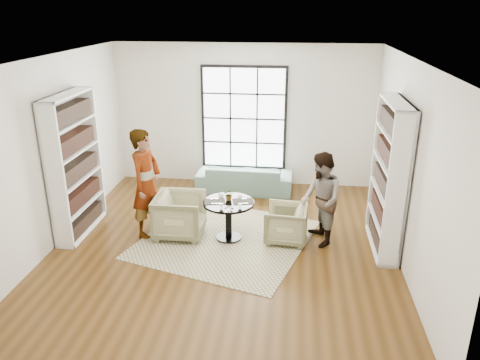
# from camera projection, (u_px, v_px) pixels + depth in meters

# --- Properties ---
(ground) EXTENTS (6.00, 6.00, 0.00)m
(ground) POSITION_uv_depth(u_px,v_px,m) (224.00, 246.00, 7.69)
(ground) COLOR #553514
(room_shell) EXTENTS (6.00, 6.01, 6.00)m
(room_shell) POSITION_uv_depth(u_px,v_px,m) (228.00, 163.00, 7.75)
(room_shell) COLOR silver
(room_shell) RESTS_ON ground
(rug) EXTENTS (3.24, 3.24, 0.01)m
(rug) POSITION_uv_depth(u_px,v_px,m) (225.00, 239.00, 7.91)
(rug) COLOR #BDB78E
(rug) RESTS_ON ground
(pedestal_table) EXTENTS (0.85, 0.85, 0.68)m
(pedestal_table) POSITION_uv_depth(u_px,v_px,m) (229.00, 212.00, 7.76)
(pedestal_table) COLOR black
(pedestal_table) RESTS_ON ground
(sofa) EXTENTS (2.01, 0.82, 0.58)m
(sofa) POSITION_uv_depth(u_px,v_px,m) (245.00, 178.00, 9.85)
(sofa) COLOR gray
(sofa) RESTS_ON ground
(armchair_left) EXTENTS (0.84, 0.81, 0.75)m
(armchair_left) POSITION_uv_depth(u_px,v_px,m) (180.00, 215.00, 7.92)
(armchair_left) COLOR tan
(armchair_left) RESTS_ON ground
(armchair_right) EXTENTS (0.74, 0.72, 0.62)m
(armchair_right) POSITION_uv_depth(u_px,v_px,m) (286.00, 224.00, 7.76)
(armchair_right) COLOR tan
(armchair_right) RESTS_ON ground
(person_left) EXTENTS (0.59, 0.76, 1.86)m
(person_left) POSITION_uv_depth(u_px,v_px,m) (146.00, 183.00, 7.78)
(person_left) COLOR gray
(person_left) RESTS_ON ground
(person_right) EXTENTS (0.77, 0.88, 1.55)m
(person_right) POSITION_uv_depth(u_px,v_px,m) (321.00, 200.00, 7.54)
(person_right) COLOR gray
(person_right) RESTS_ON ground
(placemat_left) EXTENTS (0.39, 0.33, 0.01)m
(placemat_left) POSITION_uv_depth(u_px,v_px,m) (215.00, 201.00, 7.70)
(placemat_left) COLOR #292723
(placemat_left) RESTS_ON pedestal_table
(placemat_right) EXTENTS (0.39, 0.33, 0.01)m
(placemat_right) POSITION_uv_depth(u_px,v_px,m) (243.00, 201.00, 7.70)
(placemat_right) COLOR #292723
(placemat_right) RESTS_ON pedestal_table
(cutlery_left) EXTENTS (0.18, 0.24, 0.01)m
(cutlery_left) POSITION_uv_depth(u_px,v_px,m) (215.00, 201.00, 7.70)
(cutlery_left) COLOR silver
(cutlery_left) RESTS_ON placemat_left
(cutlery_right) EXTENTS (0.18, 0.24, 0.01)m
(cutlery_right) POSITION_uv_depth(u_px,v_px,m) (243.00, 201.00, 7.70)
(cutlery_right) COLOR silver
(cutlery_right) RESTS_ON placemat_right
(wine_glass_left) EXTENTS (0.09, 0.09, 0.20)m
(wine_glass_left) POSITION_uv_depth(u_px,v_px,m) (221.00, 196.00, 7.55)
(wine_glass_left) COLOR silver
(wine_glass_left) RESTS_ON pedestal_table
(wine_glass_right) EXTENTS (0.08, 0.08, 0.17)m
(wine_glass_right) POSITION_uv_depth(u_px,v_px,m) (240.00, 197.00, 7.56)
(wine_glass_right) COLOR silver
(wine_glass_right) RESTS_ON pedestal_table
(flower_centerpiece) EXTENTS (0.19, 0.16, 0.20)m
(flower_centerpiece) POSITION_uv_depth(u_px,v_px,m) (229.00, 194.00, 7.73)
(flower_centerpiece) COLOR gray
(flower_centerpiece) RESTS_ON pedestal_table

